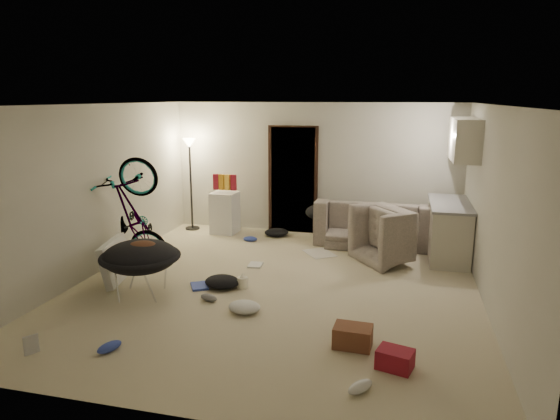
% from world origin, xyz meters
% --- Properties ---
extents(floor, '(5.50, 6.00, 0.02)m').
position_xyz_m(floor, '(0.00, 0.00, -0.01)').
color(floor, beige).
rests_on(floor, ground).
extents(ceiling, '(5.50, 6.00, 0.02)m').
position_xyz_m(ceiling, '(0.00, 0.00, 2.51)').
color(ceiling, white).
rests_on(ceiling, wall_back).
extents(wall_back, '(5.50, 0.02, 2.50)m').
position_xyz_m(wall_back, '(0.00, 3.01, 1.25)').
color(wall_back, beige).
rests_on(wall_back, floor).
extents(wall_front, '(5.50, 0.02, 2.50)m').
position_xyz_m(wall_front, '(0.00, -3.01, 1.25)').
color(wall_front, beige).
rests_on(wall_front, floor).
extents(wall_left, '(0.02, 6.00, 2.50)m').
position_xyz_m(wall_left, '(-2.76, 0.00, 1.25)').
color(wall_left, beige).
rests_on(wall_left, floor).
extents(wall_right, '(0.02, 6.00, 2.50)m').
position_xyz_m(wall_right, '(2.76, 0.00, 1.25)').
color(wall_right, beige).
rests_on(wall_right, floor).
extents(doorway, '(0.85, 0.10, 2.04)m').
position_xyz_m(doorway, '(-0.40, 2.97, 1.02)').
color(doorway, black).
rests_on(doorway, floor).
extents(door_trim, '(0.97, 0.04, 2.10)m').
position_xyz_m(door_trim, '(-0.40, 2.94, 1.02)').
color(door_trim, black).
rests_on(door_trim, floor).
extents(floor_lamp, '(0.28, 0.28, 1.81)m').
position_xyz_m(floor_lamp, '(-2.40, 2.65, 1.31)').
color(floor_lamp, black).
rests_on(floor_lamp, floor).
extents(kitchen_counter, '(0.60, 1.50, 0.88)m').
position_xyz_m(kitchen_counter, '(2.43, 2.00, 0.44)').
color(kitchen_counter, beige).
rests_on(kitchen_counter, floor).
extents(counter_top, '(0.64, 1.54, 0.04)m').
position_xyz_m(counter_top, '(2.43, 2.00, 0.90)').
color(counter_top, gray).
rests_on(counter_top, kitchen_counter).
extents(kitchen_uppers, '(0.38, 1.40, 0.65)m').
position_xyz_m(kitchen_uppers, '(2.56, 2.00, 1.95)').
color(kitchen_uppers, beige).
rests_on(kitchen_uppers, wall_right).
extents(sofa, '(2.05, 0.85, 0.59)m').
position_xyz_m(sofa, '(1.19, 2.45, 0.30)').
color(sofa, '#39403A').
rests_on(sofa, floor).
extents(armchair, '(1.31, 1.33, 0.65)m').
position_xyz_m(armchair, '(1.64, 1.66, 0.33)').
color(armchair, '#39403A').
rests_on(armchair, floor).
extents(bicycle, '(1.84, 0.94, 1.02)m').
position_xyz_m(bicycle, '(-2.30, 0.29, 0.47)').
color(bicycle, black).
rests_on(bicycle, floor).
extents(book_asset, '(0.26, 0.24, 0.02)m').
position_xyz_m(book_asset, '(-2.02, -2.47, 0.01)').
color(book_asset, maroon).
rests_on(book_asset, floor).
extents(mini_fridge, '(0.49, 0.49, 0.80)m').
position_xyz_m(mini_fridge, '(-1.66, 2.55, 0.40)').
color(mini_fridge, white).
rests_on(mini_fridge, floor).
extents(snack_box_0, '(0.11, 0.09, 0.30)m').
position_xyz_m(snack_box_0, '(-1.83, 2.55, 1.00)').
color(snack_box_0, maroon).
rests_on(snack_box_0, mini_fridge).
extents(snack_box_1, '(0.11, 0.09, 0.30)m').
position_xyz_m(snack_box_1, '(-1.71, 2.55, 1.00)').
color(snack_box_1, '#B67616').
rests_on(snack_box_1, mini_fridge).
extents(snack_box_2, '(0.11, 0.08, 0.30)m').
position_xyz_m(snack_box_2, '(-1.59, 2.55, 1.00)').
color(snack_box_2, gold).
rests_on(snack_box_2, mini_fridge).
extents(snack_box_3, '(0.10, 0.07, 0.30)m').
position_xyz_m(snack_box_3, '(-1.47, 2.55, 1.00)').
color(snack_box_3, maroon).
rests_on(snack_box_3, mini_fridge).
extents(saucer_chair, '(1.06, 1.06, 0.75)m').
position_xyz_m(saucer_chair, '(-1.65, -0.71, 0.45)').
color(saucer_chair, silver).
rests_on(saucer_chair, floor).
extents(hoodie, '(0.59, 0.54, 0.22)m').
position_xyz_m(hoodie, '(-1.60, -0.74, 0.65)').
color(hoodie, '#482718').
rests_on(hoodie, saucer_chair).
extents(sofa_drape, '(0.66, 0.59, 0.28)m').
position_xyz_m(sofa_drape, '(0.24, 2.45, 0.54)').
color(sofa_drape, black).
rests_on(sofa_drape, sofa).
extents(tv_box, '(0.42, 0.92, 0.60)m').
position_xyz_m(tv_box, '(-2.30, -0.28, 0.30)').
color(tv_box, silver).
rests_on(tv_box, floor).
extents(drink_case_a, '(0.41, 0.30, 0.23)m').
position_xyz_m(drink_case_a, '(1.23, -1.45, 0.11)').
color(drink_case_a, brown).
rests_on(drink_case_a, floor).
extents(drink_case_b, '(0.39, 0.33, 0.19)m').
position_xyz_m(drink_case_b, '(1.67, -1.79, 0.10)').
color(drink_case_b, maroon).
rests_on(drink_case_b, floor).
extents(juicer, '(0.15, 0.15, 0.22)m').
position_xyz_m(juicer, '(-0.43, -0.14, 0.09)').
color(juicer, white).
rests_on(juicer, floor).
extents(newspaper, '(0.66, 0.69, 0.01)m').
position_xyz_m(newspaper, '(0.35, 1.67, 0.00)').
color(newspaper, silver).
rests_on(newspaper, floor).
extents(book_blue, '(0.34, 0.37, 0.03)m').
position_xyz_m(book_blue, '(-1.03, -0.25, 0.02)').
color(book_blue, '#3247B4').
rests_on(book_blue, floor).
extents(book_white, '(0.23, 0.29, 0.02)m').
position_xyz_m(book_white, '(-0.53, 0.80, 0.01)').
color(book_white, silver).
rests_on(book_white, floor).
extents(shoe_0, '(0.27, 0.14, 0.10)m').
position_xyz_m(shoe_0, '(-1.00, 2.07, 0.05)').
color(shoe_0, '#3247B4').
rests_on(shoe_0, floor).
extents(shoe_1, '(0.27, 0.30, 0.11)m').
position_xyz_m(shoe_1, '(0.24, 2.37, 0.05)').
color(shoe_1, slate).
rests_on(shoe_1, floor).
extents(shoe_2, '(0.22, 0.31, 0.10)m').
position_xyz_m(shoe_2, '(-1.23, -2.17, 0.05)').
color(shoe_2, '#3247B4').
rests_on(shoe_2, floor).
extents(shoe_3, '(0.27, 0.17, 0.09)m').
position_xyz_m(shoe_3, '(-0.72, -0.68, 0.05)').
color(shoe_3, slate).
rests_on(shoe_3, floor).
extents(shoe_4, '(0.27, 0.30, 0.11)m').
position_xyz_m(shoe_4, '(1.38, -2.28, 0.05)').
color(shoe_4, white).
rests_on(shoe_4, floor).
extents(clothes_lump_a, '(0.57, 0.51, 0.16)m').
position_xyz_m(clothes_lump_a, '(-0.71, -0.18, 0.08)').
color(clothes_lump_a, black).
rests_on(clothes_lump_a, floor).
extents(clothes_lump_b, '(0.58, 0.56, 0.14)m').
position_xyz_m(clothes_lump_b, '(-0.63, 2.55, 0.07)').
color(clothes_lump_b, black).
rests_on(clothes_lump_b, floor).
extents(clothes_lump_c, '(0.45, 0.40, 0.13)m').
position_xyz_m(clothes_lump_c, '(-0.16, -0.89, 0.06)').
color(clothes_lump_c, silver).
rests_on(clothes_lump_c, floor).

